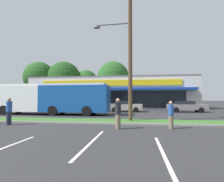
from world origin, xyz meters
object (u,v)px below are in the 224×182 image
city_bus (50,98)px  pedestrian_near_bench (171,115)px  car_2 (125,106)px  car_1 (50,105)px  car_3 (186,106)px  pedestrian_mid (118,114)px  pedestrian_by_pole (9,111)px  utility_pole (128,48)px

city_bus → pedestrian_near_bench: 13.60m
car_2 → car_1: bearing=173.1°
car_3 → pedestrian_mid: size_ratio=2.65×
city_bus → pedestrian_by_pole: size_ratio=7.16×
utility_pole → car_3: utility_pole is taller
city_bus → car_3: bearing=-159.3°
city_bus → pedestrian_mid: (8.23, -8.10, -0.88)m
car_3 → pedestrian_by_pole: (-14.53, -12.94, 0.18)m
pedestrian_near_bench → pedestrian_mid: (-3.03, -0.53, 0.07)m
car_1 → car_2: 11.05m
car_1 → pedestrian_by_pole: pedestrian_by_pole is taller
car_1 → pedestrian_mid: pedestrian_mid is taller
pedestrian_near_bench → utility_pole: bearing=-142.9°
utility_pole → car_2: (-0.90, 9.93, -4.79)m
utility_pole → pedestrian_by_pole: bearing=-161.6°
car_3 → city_bus: bearing=-160.4°
city_bus → car_2: bearing=-145.8°
car_2 → pedestrian_mid: (0.45, -13.17, 0.15)m
car_1 → pedestrian_near_bench: 20.10m
car_2 → pedestrian_mid: size_ratio=2.42×
car_1 → car_3: size_ratio=0.96×
pedestrian_by_pole → car_3: bearing=138.3°
car_2 → pedestrian_mid: 13.18m
city_bus → car_2: 9.35m
car_1 → pedestrian_mid: (11.42, -14.50, 0.11)m
car_2 → pedestrian_near_bench: size_ratio=2.64×
city_bus → pedestrian_near_bench: (11.26, -7.57, -0.96)m
utility_pole → car_1: size_ratio=2.31×
pedestrian_near_bench → pedestrian_by_pole: (-10.38, 0.13, 0.10)m
car_1 → pedestrian_mid: 18.46m
utility_pole → pedestrian_mid: (-0.45, -3.25, -4.64)m
city_bus → car_2: size_ratio=3.05×
car_2 → pedestrian_near_bench: bearing=-74.6°
car_1 → pedestrian_mid: bearing=128.2°
utility_pole → pedestrian_near_bench: 6.02m
utility_pole → car_3: size_ratio=2.22×
car_1 → car_3: car_1 is taller
city_bus → car_2: (7.78, 5.08, -1.03)m
car_3 → car_1: bearing=177.2°
city_bus → pedestrian_mid: city_bus is taller
car_1 → car_3: (18.61, -0.90, -0.04)m
car_2 → pedestrian_by_pole: pedestrian_by_pole is taller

